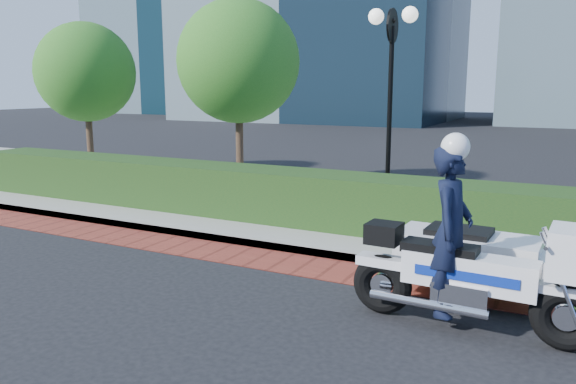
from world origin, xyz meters
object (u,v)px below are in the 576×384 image
at_px(lamppost, 391,78).
at_px(tree_a, 86,72).
at_px(tree_b, 238,62).
at_px(police_motorcycle, 467,255).

distance_m(lamppost, tree_a, 10.09).
height_order(lamppost, tree_a, tree_a).
bearing_deg(lamppost, tree_b, 163.89).
relative_size(lamppost, tree_b, 0.86).
height_order(lamppost, police_motorcycle, lamppost).
relative_size(lamppost, tree_a, 0.92).
bearing_deg(police_motorcycle, tree_b, 142.02).
bearing_deg(police_motorcycle, tree_a, 157.00).
xyz_separation_m(lamppost, police_motorcycle, (2.43, -4.58, -2.18)).
distance_m(tree_a, police_motorcycle, 13.97).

